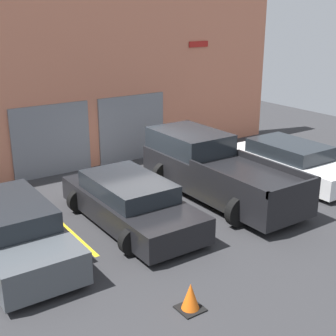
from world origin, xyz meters
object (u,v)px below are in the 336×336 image
Objects in this scene: sedan_white at (290,162)px; van_right at (130,202)px; pickup_truck at (214,169)px; sedan_side at (12,231)px; traffic_cone at (190,298)px.

van_right is at bearing -180.00° from sedan_white.
pickup_truck is at bearing 174.63° from sedan_white.
sedan_white is at bearing -5.37° from pickup_truck.
sedan_white is at bearing 0.01° from sedan_side.
pickup_truck is at bearing 2.71° from sedan_side.
sedan_side is 0.97× the size of van_right.
sedan_white is 8.20× the size of traffic_cone.
pickup_truck is 1.23× the size of sedan_side.
pickup_truck is 10.10× the size of traffic_cone.
pickup_truck is 5.82m from traffic_cone.
sedan_white is at bearing 28.89° from traffic_cone.
sedan_side is (-9.12, -0.00, 0.04)m from sedan_white.
sedan_side is 8.24× the size of traffic_cone.
pickup_truck is at bearing 46.16° from traffic_cone.
traffic_cone is (2.07, -3.89, -0.37)m from sedan_side.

